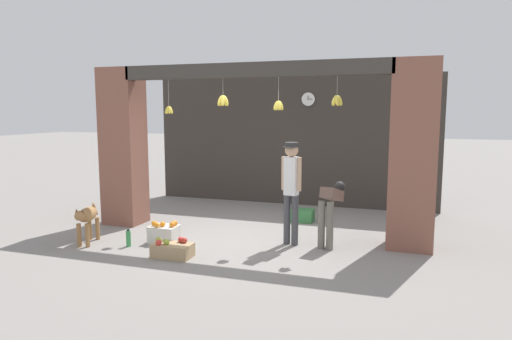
% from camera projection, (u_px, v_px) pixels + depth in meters
% --- Properties ---
extents(ground_plane, '(60.00, 60.00, 0.00)m').
position_uv_depth(ground_plane, '(248.00, 238.00, 7.78)').
color(ground_plane, gray).
extents(shop_back_wall, '(6.52, 0.12, 2.95)m').
position_uv_depth(shop_back_wall, '(291.00, 141.00, 10.47)').
color(shop_back_wall, '#38332D').
rests_on(shop_back_wall, ground_plane).
extents(shop_pillar_left, '(0.70, 0.60, 2.95)m').
position_uv_depth(shop_pillar_left, '(123.00, 147.00, 8.67)').
color(shop_pillar_left, brown).
rests_on(shop_pillar_left, ground_plane).
extents(shop_pillar_right, '(0.70, 0.60, 2.95)m').
position_uv_depth(shop_pillar_right, '(413.00, 155.00, 7.06)').
color(shop_pillar_right, brown).
rests_on(shop_pillar_right, ground_plane).
extents(storefront_awning, '(4.62, 0.28, 0.85)m').
position_uv_depth(storefront_awning, '(250.00, 72.00, 7.52)').
color(storefront_awning, '#3D3833').
extents(dog, '(0.38, 0.81, 0.65)m').
position_uv_depth(dog, '(87.00, 218.00, 7.41)').
color(dog, '#9E7042').
rests_on(dog, ground_plane).
extents(shopkeeper, '(0.34, 0.29, 1.67)m').
position_uv_depth(shopkeeper, '(291.00, 185.00, 7.30)').
color(shopkeeper, '#424247').
rests_on(shopkeeper, ground_plane).
extents(worker_stooping, '(0.34, 0.76, 1.00)m').
position_uv_depth(worker_stooping, '(331.00, 206.00, 7.26)').
color(worker_stooping, '#6B665B').
rests_on(worker_stooping, ground_plane).
extents(fruit_crate_oranges, '(0.45, 0.34, 0.37)m').
position_uv_depth(fruit_crate_oranges, '(164.00, 233.00, 7.50)').
color(fruit_crate_oranges, silver).
rests_on(fruit_crate_oranges, ground_plane).
extents(fruit_crate_apples, '(0.58, 0.34, 0.29)m').
position_uv_depth(fruit_crate_apples, '(172.00, 250.00, 6.77)').
color(fruit_crate_apples, tan).
rests_on(fruit_crate_apples, ground_plane).
extents(produce_box_green, '(0.45, 0.35, 0.24)m').
position_uv_depth(produce_box_green, '(302.00, 215.00, 8.96)').
color(produce_box_green, '#387A42').
rests_on(produce_box_green, ground_plane).
extents(water_bottle, '(0.08, 0.08, 0.28)m').
position_uv_depth(water_bottle, '(128.00, 238.00, 7.30)').
color(water_bottle, '#38934C').
rests_on(water_bottle, ground_plane).
extents(wall_clock, '(0.32, 0.03, 0.32)m').
position_uv_depth(wall_clock, '(308.00, 99.00, 10.15)').
color(wall_clock, black).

